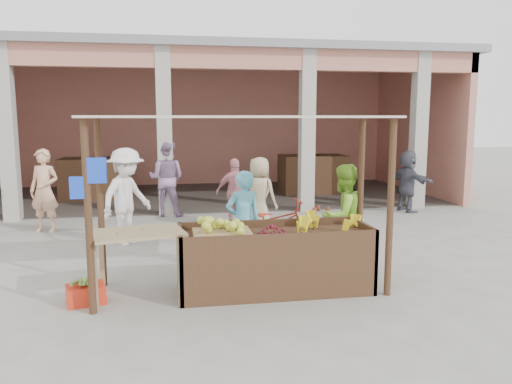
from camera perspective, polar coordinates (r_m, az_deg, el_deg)
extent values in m
plane|color=gray|center=(6.96, -1.99, -11.34)|extent=(60.00, 60.00, 0.00)
cube|color=tan|center=(17.91, -7.00, 7.30)|extent=(14.00, 0.20, 4.00)
cube|color=tan|center=(16.88, 17.81, 6.88)|extent=(0.20, 6.00, 4.00)
cube|color=tan|center=(12.24, -5.78, 14.99)|extent=(14.00, 0.30, 0.50)
cube|color=gray|center=(15.11, -6.59, 15.07)|extent=(14.40, 6.40, 0.20)
cube|color=#AEABA0|center=(12.67, -26.52, 5.99)|extent=(0.35, 0.35, 4.00)
cube|color=#AEABA0|center=(12.14, -10.40, 6.67)|extent=(0.35, 0.35, 4.00)
cube|color=#AEABA0|center=(12.60, 5.84, 6.83)|extent=(0.35, 0.35, 4.00)
cube|color=#AEABA0|center=(13.71, 18.09, 6.59)|extent=(0.35, 0.35, 4.00)
cube|color=#482C1D|center=(15.24, -17.70, 1.47)|extent=(2.00, 1.20, 1.20)
cube|color=#482C1D|center=(15.71, 6.50, 2.02)|extent=(2.00, 1.20, 1.20)
cube|color=#482C1D|center=(6.91, 2.15, -7.98)|extent=(2.60, 0.95, 0.80)
cylinder|color=#482C1D|center=(6.23, -18.60, -2.92)|extent=(0.09, 0.09, 2.35)
cylinder|color=#482C1D|center=(6.77, 15.10, -1.88)|extent=(0.09, 0.09, 2.35)
cylinder|color=#482C1D|center=(7.25, -17.35, -1.30)|extent=(0.09, 0.09, 2.35)
cylinder|color=#482C1D|center=(7.72, 11.84, -0.51)|extent=(0.09, 0.09, 2.35)
cube|color=beige|center=(6.63, -1.76, 8.59)|extent=(4.00, 1.35, 0.03)
cube|color=blue|center=(6.12, -17.75, 2.38)|extent=(0.22, 0.08, 0.30)
cube|color=blue|center=(6.18, -19.68, 0.47)|extent=(0.18, 0.07, 0.26)
cube|color=#9D8151|center=(6.65, -3.88, -4.82)|extent=(0.77, 0.67, 0.06)
ellipsoid|color=yellow|center=(6.63, -3.89, -3.96)|extent=(0.66, 0.57, 0.14)
ellipsoid|color=maroon|center=(6.74, 1.85, -4.30)|extent=(0.41, 0.34, 0.13)
cube|color=tan|center=(6.61, -13.31, -4.56)|extent=(1.26, 0.98, 0.04)
cube|color=tan|center=(6.47, -17.95, -9.23)|extent=(0.06, 0.06, 0.87)
cube|color=tan|center=(6.40, -8.70, -9.09)|extent=(0.06, 0.06, 0.87)
cube|color=tan|center=(7.09, -17.21, -7.64)|extent=(0.06, 0.06, 0.87)
cube|color=tan|center=(7.02, -8.80, -7.50)|extent=(0.06, 0.06, 0.87)
cube|color=red|center=(6.87, -18.87, -10.98)|extent=(0.54, 0.45, 0.24)
ellipsoid|color=maroon|center=(12.40, 6.72, -1.05)|extent=(0.46, 0.46, 0.63)
ellipsoid|color=maroon|center=(12.55, 8.26, -0.96)|extent=(0.46, 0.46, 0.63)
ellipsoid|color=maroon|center=(12.75, 7.14, -0.80)|extent=(0.46, 0.46, 0.63)
imported|color=#5CC6E5|center=(7.64, -1.47, -3.00)|extent=(0.73, 0.62, 1.67)
imported|color=#8DCC35|center=(7.89, 9.94, -2.52)|extent=(0.96, 0.78, 1.74)
imported|color=#9E2516|center=(9.16, 2.14, -3.51)|extent=(0.61, 1.74, 0.91)
imported|color=white|center=(9.56, -14.59, -0.09)|extent=(1.27, 1.37, 1.95)
imported|color=#D4848B|center=(11.00, -2.36, 0.27)|extent=(0.94, 0.53, 1.57)
imported|color=tan|center=(10.33, 0.39, 0.17)|extent=(0.98, 0.95, 1.73)
imported|color=#484855|center=(13.11, 16.94, 1.38)|extent=(0.92, 1.61, 1.63)
imported|color=tan|center=(11.16, -23.04, 0.31)|extent=(0.80, 0.71, 1.80)
imported|color=#94749B|center=(12.19, -10.20, 1.93)|extent=(1.09, 0.80, 1.99)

